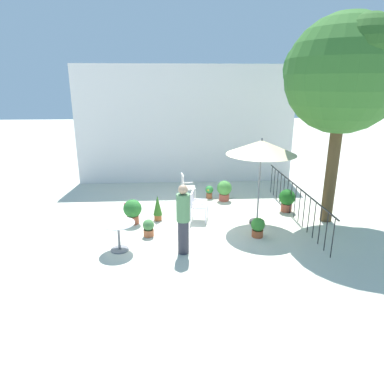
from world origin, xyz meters
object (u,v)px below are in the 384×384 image
patio_chair_1 (197,204)px  potted_plant_5 (209,191)px  standing_person (183,219)px  patio_umbrella_0 (261,148)px  cafe_table_0 (119,231)px  potted_plant_0 (158,207)px  potted_plant_6 (133,210)px  patio_chair_0 (186,186)px  potted_plant_3 (224,190)px  potted_plant_4 (258,227)px  shade_tree (345,75)px  potted_plant_1 (287,199)px  potted_plant_2 (149,228)px

patio_chair_1 → potted_plant_5: size_ratio=1.91×
patio_chair_1 → standing_person: bearing=-102.9°
patio_umbrella_0 → cafe_table_0: bearing=-158.7°
potted_plant_0 → potted_plant_6: potted_plant_0 is taller
patio_chair_0 → patio_chair_1: size_ratio=1.12×
patio_chair_1 → potted_plant_3: size_ratio=1.23×
potted_plant_5 → potted_plant_4: bearing=-73.9°
shade_tree → potted_plant_4: 4.60m
cafe_table_0 → potted_plant_0: bearing=65.1°
patio_chair_1 → cafe_table_0: bearing=-138.0°
patio_chair_0 → potted_plant_6: size_ratio=1.33×
cafe_table_0 → potted_plant_4: size_ratio=1.52×
potted_plant_4 → patio_chair_1: bearing=140.8°
cafe_table_0 → standing_person: bearing=-8.2°
potted_plant_6 → potted_plant_5: bearing=41.4°
patio_chair_1 → potted_plant_6: patio_chair_1 is taller
patio_chair_1 → potted_plant_0: patio_chair_1 is taller
potted_plant_1 → potted_plant_3: (-1.81, 1.16, -0.01)m
shade_tree → patio_chair_0: (-4.12, 1.95, -3.54)m
cafe_table_0 → potted_plant_1: potted_plant_1 is taller
potted_plant_0 → potted_plant_6: size_ratio=1.06×
patio_chair_0 → potted_plant_4: bearing=-59.2°
potted_plant_5 → shade_tree: bearing=-34.0°
patio_chair_1 → potted_plant_1: 2.95m
potted_plant_1 → potted_plant_5: 2.72m
potted_plant_1 → potted_plant_0: bearing=-173.0°
patio_umbrella_0 → patio_chair_0: 3.31m
potted_plant_5 → standing_person: bearing=-104.7°
potted_plant_5 → patio_umbrella_0: bearing=-64.1°
patio_chair_1 → potted_plant_0: size_ratio=1.12×
potted_plant_4 → potted_plant_6: size_ratio=0.72×
standing_person → patio_umbrella_0: bearing=37.5°
potted_plant_0 → potted_plant_2: size_ratio=1.65×
potted_plant_4 → potted_plant_0: bearing=154.0°
patio_chair_0 → potted_plant_6: patio_chair_0 is taller
cafe_table_0 → shade_tree: bearing=15.1°
potted_plant_5 → potted_plant_6: 3.27m
potted_plant_3 → potted_plant_5: potted_plant_3 is taller
potted_plant_4 → standing_person: bearing=-158.3°
potted_plant_6 → patio_chair_1: bearing=5.0°
potted_plant_5 → potted_plant_1: bearing=-32.0°
patio_chair_0 → potted_plant_4: 3.47m
shade_tree → potted_plant_5: bearing=146.0°
patio_chair_1 → standing_person: 2.12m
patio_umbrella_0 → potted_plant_3: (-0.65, 2.07, -1.81)m
shade_tree → potted_plant_2: 6.55m
standing_person → potted_plant_3: bearing=67.6°
patio_chair_0 → potted_plant_6: (-1.61, -1.89, -0.15)m
potted_plant_4 → potted_plant_1: bearing=52.8°
potted_plant_2 → potted_plant_3: potted_plant_3 is taller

